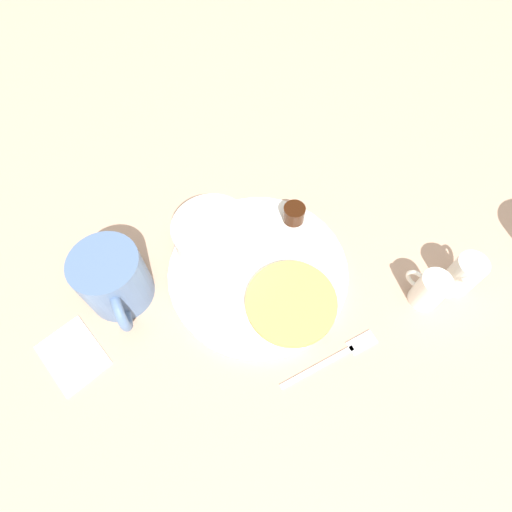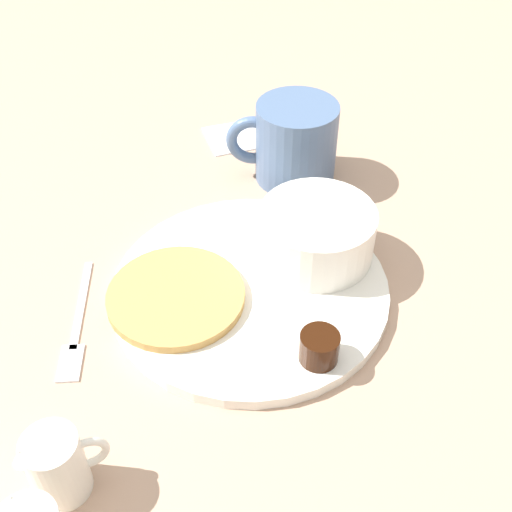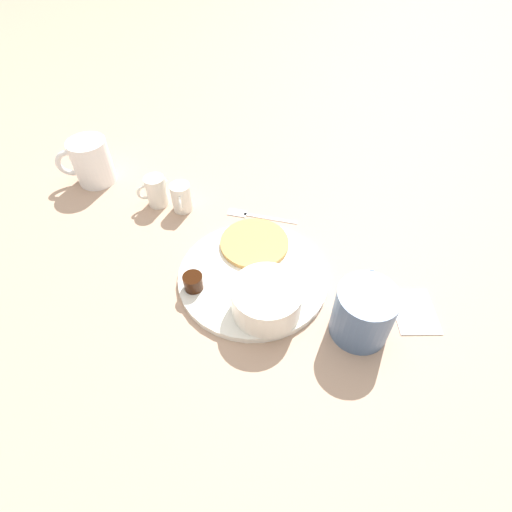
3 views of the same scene
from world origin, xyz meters
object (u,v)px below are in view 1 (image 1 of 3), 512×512
object	(u,v)px
creamer_pitcher_far	(464,274)
plate	(258,271)
bowl	(213,235)
creamer_pitcher_near	(429,290)
fork	(340,354)
coffee_mug	(114,280)

from	to	relation	value
creamer_pitcher_far	plate	bearing A→B (deg)	-142.86
bowl	creamer_pitcher_near	xyz separation A→B (m)	(0.28, 0.14, -0.01)
creamer_pitcher_far	fork	size ratio (longest dim) A/B	0.48
bowl	fork	bearing A→B (deg)	-2.19
plate	bowl	world-z (taller)	bowl
plate	creamer_pitcher_far	bearing A→B (deg)	37.14
coffee_mug	fork	size ratio (longest dim) A/B	0.85
bowl	creamer_pitcher_near	size ratio (longest dim) A/B	1.77
creamer_pitcher_near	fork	xyz separation A→B (m)	(-0.04, -0.14, -0.03)
plate	creamer_pitcher_near	xyz separation A→B (m)	(0.21, 0.12, 0.03)
fork	coffee_mug	bearing A→B (deg)	-155.37
bowl	creamer_pitcher_far	distance (m)	0.36
coffee_mug	creamer_pitcher_near	distance (m)	0.43
creamer_pitcher_far	fork	distance (m)	0.21
plate	coffee_mug	size ratio (longest dim) A/B	2.19
bowl	fork	world-z (taller)	bowl
plate	creamer_pitcher_near	bearing A→B (deg)	30.77
bowl	creamer_pitcher_far	world-z (taller)	creamer_pitcher_far
creamer_pitcher_near	fork	bearing A→B (deg)	-106.08
bowl	coffee_mug	size ratio (longest dim) A/B	0.94
bowl	fork	size ratio (longest dim) A/B	0.80
coffee_mug	creamer_pitcher_far	distance (m)	0.49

